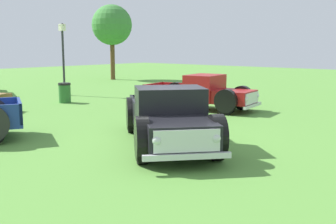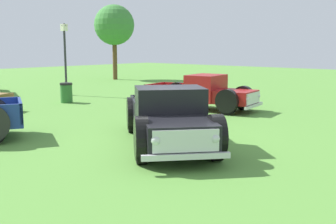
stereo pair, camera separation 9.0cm
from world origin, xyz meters
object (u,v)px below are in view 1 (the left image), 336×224
at_px(pickup_truck_foreground, 170,119).
at_px(lamp_post_near, 63,58).
at_px(oak_tree_west, 112,25).
at_px(pickup_truck_behind_right, 206,93).
at_px(trash_can, 65,93).

relative_size(pickup_truck_foreground, lamp_post_near, 1.33).
xyz_separation_m(lamp_post_near, oak_tree_west, (8.95, 6.14, 2.26)).
xyz_separation_m(pickup_truck_behind_right, trash_can, (-2.66, 6.37, -0.23)).
bearing_deg(pickup_truck_behind_right, trash_can, 112.62).
bearing_deg(trash_can, pickup_truck_foreground, -109.33).
bearing_deg(oak_tree_west, lamp_post_near, -145.54).
relative_size(lamp_post_near, trash_can, 4.13).
distance_m(pickup_truck_foreground, pickup_truck_behind_right, 6.78).
height_order(pickup_truck_foreground, oak_tree_west, oak_tree_west).
distance_m(pickup_truck_foreground, lamp_post_near, 13.19).
bearing_deg(oak_tree_west, pickup_truck_behind_right, -118.17).
bearing_deg(pickup_truck_foreground, oak_tree_west, 52.34).
xyz_separation_m(pickup_truck_behind_right, lamp_post_near, (-0.88, 8.94, 1.35)).
bearing_deg(trash_can, lamp_post_near, 55.24).
distance_m(lamp_post_near, oak_tree_west, 11.09).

